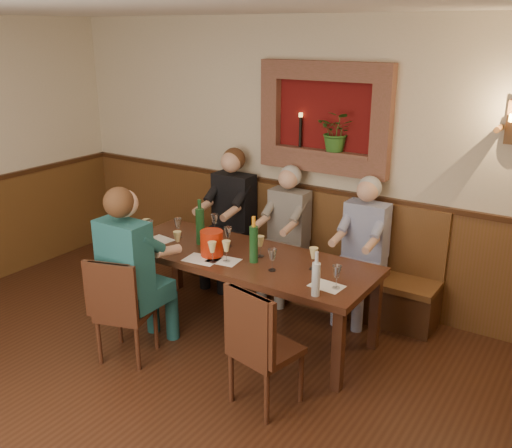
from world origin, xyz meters
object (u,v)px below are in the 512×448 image
at_px(bench, 295,264).
at_px(spittoon_bucket, 212,243).
at_px(person_bench_mid, 284,245).
at_px(person_chair_front, 135,284).
at_px(person_bench_right, 361,262).
at_px(chair_near_right, 264,369).
at_px(wine_bottle_green_a, 254,243).
at_px(person_bench_left, 229,228).
at_px(chair_near_left, 127,329).
at_px(water_bottle, 316,278).
at_px(dining_table, 244,263).
at_px(wine_bottle_green_b, 200,226).

height_order(bench, spittoon_bucket, bench).
relative_size(person_bench_mid, person_chair_front, 0.92).
relative_size(person_bench_mid, person_bench_right, 1.00).
xyz_separation_m(chair_near_right, wine_bottle_green_a, (-0.58, 0.74, 0.64)).
relative_size(person_chair_front, wine_bottle_green_a, 3.60).
xyz_separation_m(bench, wine_bottle_green_a, (0.16, -1.02, 0.59)).
relative_size(chair_near_right, wine_bottle_green_a, 2.34).
bearing_deg(bench, chair_near_right, -67.30).
bearing_deg(person_bench_left, chair_near_left, -84.03).
relative_size(person_bench_left, wine_bottle_green_a, 3.57).
xyz_separation_m(chair_near_right, person_bench_left, (-1.49, 1.65, 0.33)).
bearing_deg(person_bench_mid, wine_bottle_green_a, -76.30).
height_order(bench, wine_bottle_green_a, wine_bottle_green_a).
distance_m(spittoon_bucket, water_bottle, 1.16).
relative_size(dining_table, wine_bottle_green_b, 5.58).
relative_size(person_chair_front, spittoon_bucket, 6.48).
relative_size(chair_near_left, wine_bottle_green_a, 2.23).
xyz_separation_m(person_bench_left, wine_bottle_green_b, (0.25, -0.81, 0.31)).
relative_size(person_bench_left, person_bench_mid, 1.07).
relative_size(chair_near_right, person_bench_left, 0.66).
distance_m(person_chair_front, spittoon_bucket, 0.75).
bearing_deg(chair_near_right, wine_bottle_green_a, 139.79).
xyz_separation_m(chair_near_left, wine_bottle_green_a, (0.73, 0.84, 0.65)).
height_order(person_bench_right, wine_bottle_green_a, person_bench_right).
height_order(dining_table, wine_bottle_green_b, wine_bottle_green_b).
bearing_deg(chair_near_right, water_bottle, 80.68).
relative_size(person_bench_right, person_chair_front, 0.93).
height_order(chair_near_left, water_bottle, water_bottle).
height_order(wine_bottle_green_a, wine_bottle_green_b, wine_bottle_green_b).
height_order(chair_near_right, person_bench_left, person_bench_left).
height_order(chair_near_left, person_bench_mid, person_bench_mid).
bearing_deg(person_bench_right, chair_near_right, -91.31).
distance_m(chair_near_left, spittoon_bucket, 1.03).
distance_m(dining_table, person_chair_front, 0.97).
bearing_deg(person_bench_right, wine_bottle_green_b, -147.44).
bearing_deg(bench, person_bench_mid, -121.95).
distance_m(dining_table, spittoon_bucket, 0.34).
bearing_deg(spittoon_bucket, wine_bottle_green_b, 146.68).
distance_m(person_bench_mid, person_bench_right, 0.84).
bearing_deg(spittoon_bucket, person_bench_mid, 80.25).
bearing_deg(bench, wine_bottle_green_b, -118.67).
distance_m(chair_near_right, water_bottle, 0.78).
bearing_deg(dining_table, water_bottle, -22.06).
bearing_deg(person_chair_front, bench, 71.35).
xyz_separation_m(wine_bottle_green_b, water_bottle, (1.41, -0.39, -0.04)).
height_order(chair_near_left, wine_bottle_green_a, wine_bottle_green_a).
distance_m(person_bench_left, spittoon_bucket, 1.15).
bearing_deg(water_bottle, wine_bottle_green_b, 164.49).
height_order(person_bench_left, person_bench_mid, person_bench_left).
bearing_deg(person_bench_mid, person_bench_left, -179.74).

